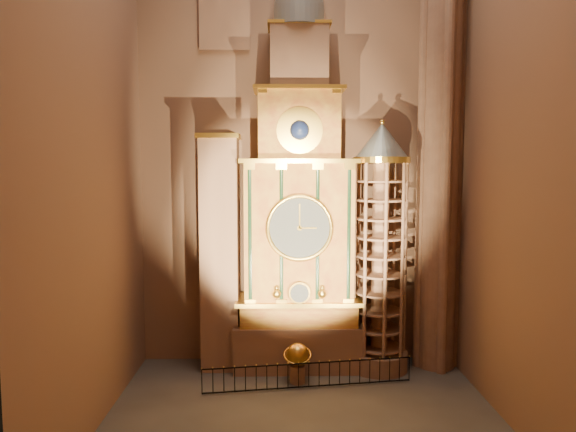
{
  "coord_description": "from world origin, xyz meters",
  "views": [
    {
      "loc": [
        -0.86,
        -17.03,
        8.7
      ],
      "look_at": [
        -0.49,
        3.0,
        6.88
      ],
      "focal_mm": 32.0,
      "sensor_mm": 36.0,
      "label": 1
    }
  ],
  "objects_px": {
    "stair_turret": "(380,250)",
    "iron_railing": "(309,375)",
    "astronomical_clock": "(299,217)",
    "portrait_tower": "(220,252)",
    "celestial_globe": "(297,359)"
  },
  "relations": [
    {
      "from": "stair_turret",
      "to": "iron_railing",
      "type": "relative_size",
      "value": 1.3
    },
    {
      "from": "astronomical_clock",
      "to": "stair_turret",
      "type": "distance_m",
      "value": 3.78
    },
    {
      "from": "astronomical_clock",
      "to": "iron_railing",
      "type": "distance_m",
      "value": 6.55
    },
    {
      "from": "astronomical_clock",
      "to": "portrait_tower",
      "type": "xyz_separation_m",
      "value": [
        -3.4,
        0.02,
        -1.53
      ]
    },
    {
      "from": "portrait_tower",
      "to": "astronomical_clock",
      "type": "bearing_deg",
      "value": -0.29
    },
    {
      "from": "astronomical_clock",
      "to": "iron_railing",
      "type": "height_order",
      "value": "astronomical_clock"
    },
    {
      "from": "stair_turret",
      "to": "astronomical_clock",
      "type": "bearing_deg",
      "value": 175.7
    },
    {
      "from": "astronomical_clock",
      "to": "iron_railing",
      "type": "xyz_separation_m",
      "value": [
        0.33,
        -2.28,
        -6.13
      ]
    },
    {
      "from": "astronomical_clock",
      "to": "iron_railing",
      "type": "bearing_deg",
      "value": -81.82
    },
    {
      "from": "portrait_tower",
      "to": "celestial_globe",
      "type": "height_order",
      "value": "portrait_tower"
    },
    {
      "from": "astronomical_clock",
      "to": "stair_turret",
      "type": "xyz_separation_m",
      "value": [
        3.5,
        -0.26,
        -1.41
      ]
    },
    {
      "from": "portrait_tower",
      "to": "celestial_globe",
      "type": "xyz_separation_m",
      "value": [
        3.3,
        -1.71,
        -4.16
      ]
    },
    {
      "from": "celestial_globe",
      "to": "iron_railing",
      "type": "xyz_separation_m",
      "value": [
        0.43,
        -0.59,
        -0.44
      ]
    },
    {
      "from": "celestial_globe",
      "to": "stair_turret",
      "type": "bearing_deg",
      "value": 21.69
    },
    {
      "from": "portrait_tower",
      "to": "celestial_globe",
      "type": "bearing_deg",
      "value": -27.46
    }
  ]
}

